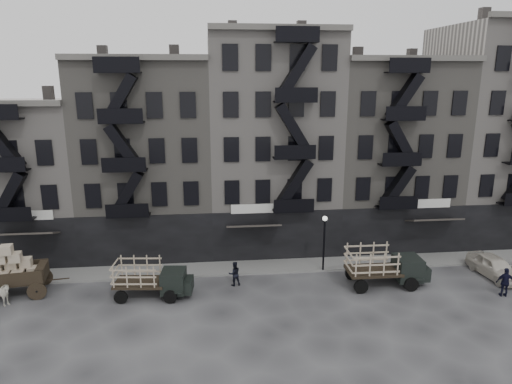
{
  "coord_description": "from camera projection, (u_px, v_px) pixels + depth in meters",
  "views": [
    {
      "loc": [
        -5.11,
        -27.72,
        14.17
      ],
      "look_at": [
        -1.81,
        4.0,
        5.82
      ],
      "focal_mm": 32.0,
      "sensor_mm": 36.0,
      "label": 1
    }
  ],
  "objects": [
    {
      "name": "pedestrian_mid",
      "position": [
        234.0,
        274.0,
        31.2
      ],
      "size": [
        0.94,
        0.8,
        1.71
      ],
      "primitive_type": "imported",
      "rotation": [
        0.0,
        0.0,
        3.34
      ],
      "color": "black",
      "rests_on": "ground"
    },
    {
      "name": "building_midwest",
      "position": [
        149.0,
        157.0,
        37.33
      ],
      "size": [
        10.0,
        11.35,
        16.2
      ],
      "color": "slate",
      "rests_on": "ground"
    },
    {
      "name": "ground",
      "position": [
        289.0,
        289.0,
        30.77
      ],
      "size": [
        140.0,
        140.0,
        0.0
      ],
      "primitive_type": "plane",
      "color": "#38383A",
      "rests_on": "ground"
    },
    {
      "name": "car_east",
      "position": [
        494.0,
        266.0,
        32.57
      ],
      "size": [
        2.31,
        4.69,
        1.54
      ],
      "primitive_type": "imported",
      "rotation": [
        0.0,
        0.0,
        0.11
      ],
      "color": "beige",
      "rests_on": "ground"
    },
    {
      "name": "stake_truck_west",
      "position": [
        151.0,
        276.0,
        29.49
      ],
      "size": [
        5.14,
        2.47,
        2.5
      ],
      "rotation": [
        0.0,
        0.0,
        -0.1
      ],
      "color": "black",
      "rests_on": "ground"
    },
    {
      "name": "sidewalk",
      "position": [
        280.0,
        266.0,
        34.36
      ],
      "size": [
        55.0,
        2.5,
        0.15
      ],
      "primitive_type": "cube",
      "color": "slate",
      "rests_on": "ground"
    },
    {
      "name": "stake_truck_east",
      "position": [
        385.0,
        264.0,
        31.03
      ],
      "size": [
        5.57,
        2.38,
        2.77
      ],
      "rotation": [
        0.0,
        0.0,
        -0.01
      ],
      "color": "black",
      "rests_on": "ground"
    },
    {
      "name": "wagon",
      "position": [
        11.0,
        266.0,
        29.55
      ],
      "size": [
        4.48,
        2.81,
        3.57
      ],
      "rotation": [
        0.0,
        0.0,
        0.13
      ],
      "color": "black",
      "rests_on": "ground"
    },
    {
      "name": "building_west",
      "position": [
        24.0,
        178.0,
        36.71
      ],
      "size": [
        10.0,
        11.35,
        13.2
      ],
      "color": "#A19B94",
      "rests_on": "ground"
    },
    {
      "name": "lamp_post",
      "position": [
        324.0,
        236.0,
        32.87
      ],
      "size": [
        0.36,
        0.36,
        4.28
      ],
      "color": "black",
      "rests_on": "ground"
    },
    {
      "name": "building_center",
      "position": [
        270.0,
        143.0,
        38.07
      ],
      "size": [
        10.0,
        11.35,
        18.2
      ],
      "color": "#A19B94",
      "rests_on": "ground"
    },
    {
      "name": "building_east",
      "position": [
        496.0,
        134.0,
        39.95
      ],
      "size": [
        10.0,
        11.35,
        19.2
      ],
      "color": "#A19B94",
      "rests_on": "ground"
    },
    {
      "name": "policeman",
      "position": [
        505.0,
        282.0,
        29.63
      ],
      "size": [
        1.23,
        0.73,
        1.96
      ],
      "primitive_type": "imported",
      "rotation": [
        0.0,
        0.0,
        2.91
      ],
      "color": "black",
      "rests_on": "ground"
    },
    {
      "name": "building_mideast",
      "position": [
        385.0,
        153.0,
        39.33
      ],
      "size": [
        10.0,
        11.35,
        16.2
      ],
      "color": "slate",
      "rests_on": "ground"
    }
  ]
}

